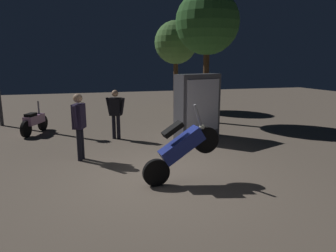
{
  "coord_description": "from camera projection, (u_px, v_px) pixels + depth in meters",
  "views": [
    {
      "loc": [
        -1.58,
        -5.99,
        2.45
      ],
      "look_at": [
        0.35,
        0.63,
        1.0
      ],
      "focal_mm": 32.24,
      "sensor_mm": 36.0,
      "label": 1
    }
  ],
  "objects": [
    {
      "name": "ground_plane",
      "position": [
        161.0,
        178.0,
        6.56
      ],
      "size": [
        40.0,
        40.0,
        0.0
      ],
      "primitive_type": "plane",
      "color": "#756656"
    },
    {
      "name": "motorcycle_blue_foreground",
      "position": [
        181.0,
        148.0,
        6.16
      ],
      "size": [
        1.66,
        0.36,
        1.63
      ],
      "rotation": [
        0.0,
        0.0,
        0.07
      ],
      "color": "black",
      "rests_on": "ground_plane"
    },
    {
      "name": "motorcycle_pink_parked_left",
      "position": [
        34.0,
        121.0,
        10.55
      ],
      "size": [
        0.72,
        1.58,
        1.11
      ],
      "rotation": [
        0.0,
        0.0,
        1.18
      ],
      "color": "black",
      "rests_on": "ground_plane"
    },
    {
      "name": "person_rider_beside",
      "position": [
        116.0,
        110.0,
        9.73
      ],
      "size": [
        0.62,
        0.4,
        1.6
      ],
      "rotation": [
        0.0,
        0.0,
        4.2
      ],
      "color": "black",
      "rests_on": "ground_plane"
    },
    {
      "name": "person_bystander_far",
      "position": [
        79.0,
        121.0,
        7.57
      ],
      "size": [
        0.35,
        0.65,
        1.71
      ],
      "rotation": [
        0.0,
        0.0,
        5.91
      ],
      "color": "black",
      "rests_on": "ground_plane"
    },
    {
      "name": "tree_left_bg",
      "position": [
        176.0,
        43.0,
        15.66
      ],
      "size": [
        2.22,
        2.22,
        4.6
      ],
      "color": "#4C331E",
      "rests_on": "ground_plane"
    },
    {
      "name": "tree_center_bg",
      "position": [
        207.0,
        23.0,
        11.98
      ],
      "size": [
        2.54,
        2.54,
        5.3
      ],
      "color": "#4C331E",
      "rests_on": "ground_plane"
    },
    {
      "name": "kiosk_billboard",
      "position": [
        198.0,
        106.0,
        9.84
      ],
      "size": [
        1.67,
        1.03,
        2.1
      ],
      "rotation": [
        0.0,
        0.0,
        3.5
      ],
      "color": "#595960",
      "rests_on": "ground_plane"
    }
  ]
}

